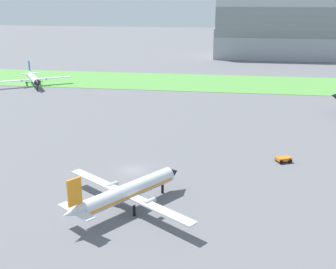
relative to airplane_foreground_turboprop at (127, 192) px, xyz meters
name	(u,v)px	position (x,y,z in m)	size (l,w,h in m)	color
ground_plane	(133,170)	(-2.18, 13.23, -2.56)	(600.00, 600.00, 0.00)	slate
grass_taxiway_strip	(184,82)	(-2.18, 87.54, -2.52)	(360.00, 28.00, 0.08)	#549342
airplane_foreground_turboprop	(127,192)	(0.00, 0.00, 0.00)	(19.93, 17.56, 6.99)	silver
airplane_taxiing_turboprop	(33,78)	(-47.42, 74.43, -0.09)	(19.72, 17.25, 6.76)	silver
baggage_cart_near_gate	(284,159)	(22.41, 20.57, -1.99)	(2.90, 2.60, 0.90)	orange
hangar_distant	(273,26)	(29.87, 151.70, 10.70)	(50.95, 31.51, 31.60)	#9399A3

